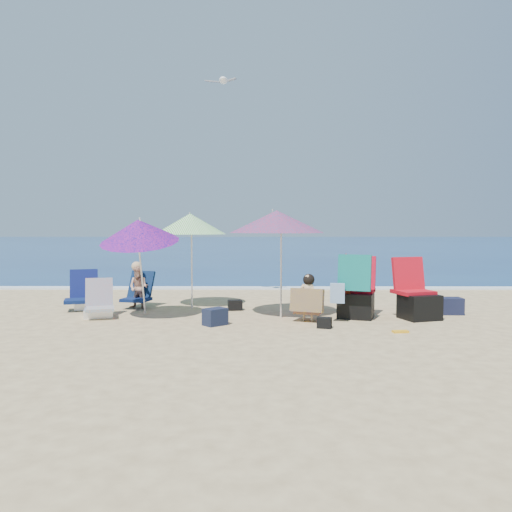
{
  "coord_description": "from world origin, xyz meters",
  "views": [
    {
      "loc": [
        -0.25,
        -8.08,
        1.6
      ],
      "look_at": [
        -0.3,
        1.0,
        1.1
      ],
      "focal_mm": 35.14,
      "sensor_mm": 36.0,
      "label": 1
    }
  ],
  "objects_px": {
    "camp_chair_right": "(355,295)",
    "person_center": "(308,299)",
    "umbrella_turquoise": "(277,222)",
    "chair_navy": "(86,299)",
    "furled_umbrella": "(347,283)",
    "umbrella_striped": "(190,224)",
    "person_left": "(139,287)",
    "camp_chair_left": "(417,300)",
    "chair_rainbow": "(99,307)",
    "umbrella_blue": "(139,231)",
    "seagull": "(223,80)"
  },
  "relations": [
    {
      "from": "umbrella_turquoise",
      "to": "seagull",
      "type": "relative_size",
      "value": 3.13
    },
    {
      "from": "umbrella_turquoise",
      "to": "umbrella_striped",
      "type": "distance_m",
      "value": 2.05
    },
    {
      "from": "chair_rainbow",
      "to": "camp_chair_right",
      "type": "bearing_deg",
      "value": -0.88
    },
    {
      "from": "seagull",
      "to": "person_left",
      "type": "bearing_deg",
      "value": -152.91
    },
    {
      "from": "umbrella_blue",
      "to": "chair_navy",
      "type": "height_order",
      "value": "umbrella_blue"
    },
    {
      "from": "umbrella_blue",
      "to": "person_left",
      "type": "distance_m",
      "value": 1.65
    },
    {
      "from": "umbrella_striped",
      "to": "furled_umbrella",
      "type": "relative_size",
      "value": 1.66
    },
    {
      "from": "chair_rainbow",
      "to": "umbrella_blue",
      "type": "bearing_deg",
      "value": -11.11
    },
    {
      "from": "camp_chair_right",
      "to": "person_left",
      "type": "bearing_deg",
      "value": 165.36
    },
    {
      "from": "furled_umbrella",
      "to": "camp_chair_left",
      "type": "relative_size",
      "value": 1.08
    },
    {
      "from": "umbrella_turquoise",
      "to": "camp_chair_right",
      "type": "height_order",
      "value": "umbrella_turquoise"
    },
    {
      "from": "umbrella_blue",
      "to": "camp_chair_right",
      "type": "relative_size",
      "value": 1.65
    },
    {
      "from": "umbrella_turquoise",
      "to": "person_center",
      "type": "relative_size",
      "value": 2.69
    },
    {
      "from": "person_left",
      "to": "umbrella_striped",
      "type": "bearing_deg",
      "value": 9.64
    },
    {
      "from": "umbrella_turquoise",
      "to": "camp_chair_right",
      "type": "xyz_separation_m",
      "value": [
        1.4,
        -0.13,
        -1.31
      ]
    },
    {
      "from": "umbrella_striped",
      "to": "camp_chair_left",
      "type": "distance_m",
      "value": 4.61
    },
    {
      "from": "umbrella_striped",
      "to": "seagull",
      "type": "xyz_separation_m",
      "value": [
        0.63,
        0.67,
        3.05
      ]
    },
    {
      "from": "chair_rainbow",
      "to": "camp_chair_right",
      "type": "relative_size",
      "value": 0.7
    },
    {
      "from": "umbrella_blue",
      "to": "furled_umbrella",
      "type": "distance_m",
      "value": 3.8
    },
    {
      "from": "furled_umbrella",
      "to": "umbrella_striped",
      "type": "bearing_deg",
      "value": 156.26
    },
    {
      "from": "furled_umbrella",
      "to": "chair_rainbow",
      "type": "bearing_deg",
      "value": 178.46
    },
    {
      "from": "umbrella_striped",
      "to": "umbrella_turquoise",
      "type": "bearing_deg",
      "value": -33.19
    },
    {
      "from": "chair_navy",
      "to": "camp_chair_right",
      "type": "relative_size",
      "value": 0.8
    },
    {
      "from": "chair_rainbow",
      "to": "camp_chair_left",
      "type": "bearing_deg",
      "value": -1.35
    },
    {
      "from": "chair_navy",
      "to": "person_center",
      "type": "relative_size",
      "value": 1.13
    },
    {
      "from": "seagull",
      "to": "umbrella_turquoise",
      "type": "bearing_deg",
      "value": -58.78
    },
    {
      "from": "umbrella_blue",
      "to": "seagull",
      "type": "relative_size",
      "value": 2.69
    },
    {
      "from": "umbrella_turquoise",
      "to": "chair_navy",
      "type": "bearing_deg",
      "value": 167.19
    },
    {
      "from": "furled_umbrella",
      "to": "person_center",
      "type": "xyz_separation_m",
      "value": [
        -0.73,
        -0.31,
        -0.24
      ]
    },
    {
      "from": "camp_chair_right",
      "to": "person_center",
      "type": "bearing_deg",
      "value": -157.76
    },
    {
      "from": "umbrella_turquoise",
      "to": "umbrella_striped",
      "type": "relative_size",
      "value": 1.14
    },
    {
      "from": "person_center",
      "to": "seagull",
      "type": "height_order",
      "value": "seagull"
    },
    {
      "from": "person_center",
      "to": "person_left",
      "type": "distance_m",
      "value": 3.56
    },
    {
      "from": "umbrella_turquoise",
      "to": "camp_chair_left",
      "type": "xyz_separation_m",
      "value": [
        2.49,
        -0.2,
        -1.4
      ]
    },
    {
      "from": "furled_umbrella",
      "to": "seagull",
      "type": "height_order",
      "value": "seagull"
    },
    {
      "from": "umbrella_turquoise",
      "to": "person_left",
      "type": "height_order",
      "value": "umbrella_turquoise"
    },
    {
      "from": "umbrella_turquoise",
      "to": "umbrella_blue",
      "type": "relative_size",
      "value": 1.16
    },
    {
      "from": "chair_navy",
      "to": "camp_chair_left",
      "type": "bearing_deg",
      "value": -9.56
    },
    {
      "from": "umbrella_striped",
      "to": "chair_rainbow",
      "type": "height_order",
      "value": "umbrella_striped"
    },
    {
      "from": "umbrella_turquoise",
      "to": "person_center",
      "type": "xyz_separation_m",
      "value": [
        0.52,
        -0.49,
        -1.32
      ]
    },
    {
      "from": "umbrella_striped",
      "to": "person_left",
      "type": "distance_m",
      "value": 1.64
    },
    {
      "from": "umbrella_striped",
      "to": "person_center",
      "type": "height_order",
      "value": "umbrella_striped"
    },
    {
      "from": "furled_umbrella",
      "to": "camp_chair_right",
      "type": "bearing_deg",
      "value": 18.07
    },
    {
      "from": "camp_chair_right",
      "to": "chair_rainbow",
      "type": "bearing_deg",
      "value": 179.12
    },
    {
      "from": "umbrella_turquoise",
      "to": "person_left",
      "type": "distance_m",
      "value": 3.17
    },
    {
      "from": "camp_chair_right",
      "to": "furled_umbrella",
      "type": "bearing_deg",
      "value": -161.93
    },
    {
      "from": "camp_chair_left",
      "to": "camp_chair_right",
      "type": "xyz_separation_m",
      "value": [
        -1.08,
        0.06,
        0.09
      ]
    },
    {
      "from": "chair_navy",
      "to": "furled_umbrella",
      "type": "bearing_deg",
      "value": -11.7
    },
    {
      "from": "chair_rainbow",
      "to": "person_center",
      "type": "bearing_deg",
      "value": -6.62
    },
    {
      "from": "camp_chair_left",
      "to": "umbrella_striped",
      "type": "bearing_deg",
      "value": 162.58
    }
  ]
}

